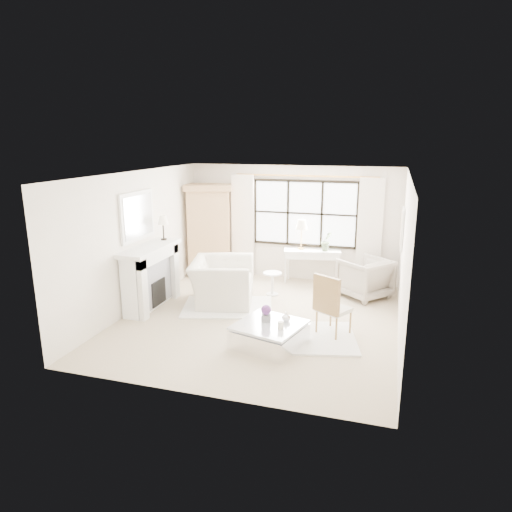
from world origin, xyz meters
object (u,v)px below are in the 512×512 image
at_px(club_armchair, 222,282).
at_px(coffee_table, 269,335).
at_px(armoire, 209,230).
at_px(console_table, 312,266).

xyz_separation_m(club_armchair, coffee_table, (1.46, -1.67, -0.27)).
xyz_separation_m(armoire, console_table, (2.53, 0.06, -0.74)).
relative_size(armoire, coffee_table, 1.83).
distance_m(armoire, console_table, 2.64).
bearing_deg(club_armchair, console_table, -53.56).
bearing_deg(club_armchair, coffee_table, -152.60).
bearing_deg(armoire, coffee_table, -72.53).
relative_size(club_armchair, coffee_table, 1.13).
xyz_separation_m(console_table, coffee_table, (-0.07, -3.51, -0.22)).
bearing_deg(club_armchair, armoire, 15.54).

